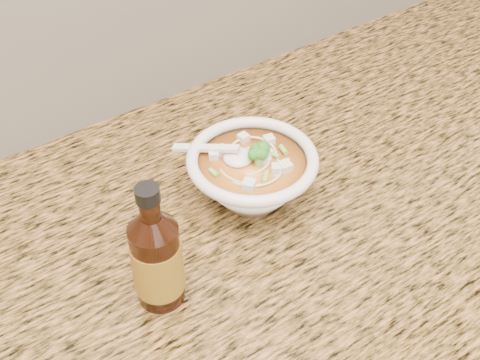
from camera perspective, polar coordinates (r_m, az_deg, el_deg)
counter_slab at (r=0.77m, az=-15.82°, el=-12.19°), size 4.00×0.68×0.04m
soup_bowl at (r=0.82m, az=1.14°, el=0.32°), size 0.18×0.18×0.10m
hot_sauce_bottle at (r=0.69m, az=-7.89°, el=-7.44°), size 0.08×0.08×0.18m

